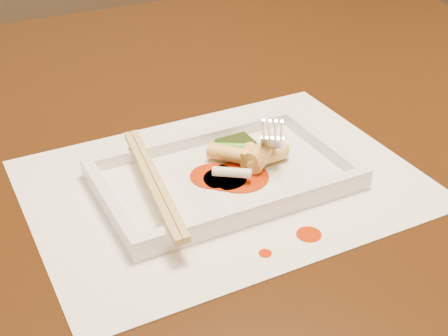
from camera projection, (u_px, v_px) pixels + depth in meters
name	position (u px, v px, depth m)	size (l,w,h in m)	color
table	(137.00, 191.00, 0.83)	(1.40, 0.90, 0.75)	black
placemat	(224.00, 183.00, 0.66)	(0.40, 0.30, 0.00)	white
sauce_splatter_a	(309.00, 234.00, 0.58)	(0.02, 0.02, 0.00)	#AC2905
sauce_splatter_b	(265.00, 253.00, 0.56)	(0.01, 0.01, 0.00)	#AC2905
plate_base	(224.00, 179.00, 0.65)	(0.26, 0.16, 0.01)	white
plate_rim_far	(194.00, 139.00, 0.70)	(0.26, 0.01, 0.01)	white
plate_rim_near	(259.00, 207.00, 0.59)	(0.26, 0.01, 0.01)	white
plate_rim_left	(110.00, 202.00, 0.60)	(0.01, 0.14, 0.01)	white
plate_rim_right	(323.00, 143.00, 0.70)	(0.01, 0.14, 0.01)	white
veg_piece	(236.00, 145.00, 0.69)	(0.04, 0.03, 0.01)	black
scallion_white	(232.00, 172.00, 0.64)	(0.01, 0.01, 0.04)	#EAEACC
scallion_green	(250.00, 148.00, 0.68)	(0.01, 0.01, 0.09)	#379618
chopstick_a	(150.00, 182.00, 0.61)	(0.01, 0.20, 0.01)	tan
chopstick_b	(157.00, 180.00, 0.61)	(0.01, 0.20, 0.01)	tan
fork	(275.00, 92.00, 0.65)	(0.09, 0.10, 0.14)	silver
sauce_blob_0	(240.00, 177.00, 0.65)	(0.06, 0.06, 0.00)	#AC2905
sauce_blob_1	(213.00, 176.00, 0.65)	(0.05, 0.05, 0.00)	#AC2905
sauce_blob_2	(225.00, 179.00, 0.65)	(0.05, 0.05, 0.00)	#AC2905
rice_cake_0	(264.00, 156.00, 0.67)	(0.02, 0.02, 0.05)	#FBDE75
rice_cake_1	(261.00, 157.00, 0.66)	(0.02, 0.02, 0.04)	#FBDE75
rice_cake_2	(262.00, 152.00, 0.66)	(0.02, 0.02, 0.05)	#FBDE75
rice_cake_3	(229.00, 154.00, 0.67)	(0.02, 0.02, 0.05)	#FBDE75
rice_cake_4	(252.00, 158.00, 0.66)	(0.02, 0.02, 0.04)	#FBDE75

